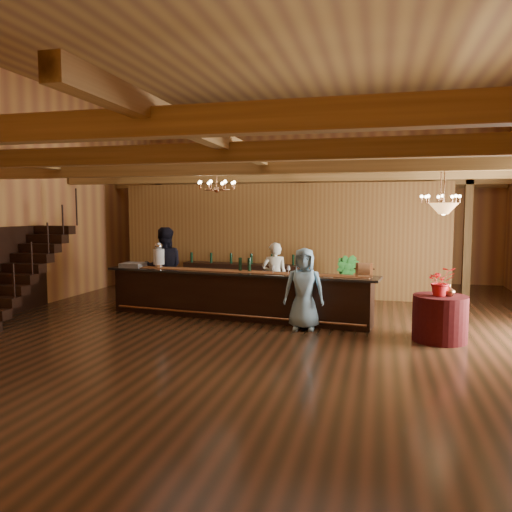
% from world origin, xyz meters
% --- Properties ---
extents(floor, '(14.00, 14.00, 0.00)m').
position_xyz_m(floor, '(0.00, 0.00, 0.00)').
color(floor, '#482615').
rests_on(floor, ground).
extents(ceiling, '(14.00, 14.00, 0.00)m').
position_xyz_m(ceiling, '(0.00, 0.00, 5.50)').
color(ceiling, olive).
rests_on(ceiling, wall_back).
extents(wall_back, '(12.00, 0.10, 5.50)m').
position_xyz_m(wall_back, '(0.00, 7.00, 2.75)').
color(wall_back, '#C4833F').
rests_on(wall_back, floor).
extents(wall_front, '(12.00, 0.10, 5.50)m').
position_xyz_m(wall_front, '(0.00, -7.00, 2.75)').
color(wall_front, '#C4833F').
rests_on(wall_front, floor).
extents(wall_left, '(0.10, 14.00, 5.50)m').
position_xyz_m(wall_left, '(-6.00, 0.00, 2.75)').
color(wall_left, '#C4833F').
rests_on(wall_left, floor).
extents(beam_grid, '(11.90, 13.90, 0.39)m').
position_xyz_m(beam_grid, '(0.00, 0.51, 3.24)').
color(beam_grid, '#A17139').
rests_on(beam_grid, wall_left).
extents(support_posts, '(9.20, 10.20, 3.20)m').
position_xyz_m(support_posts, '(0.00, -0.50, 1.60)').
color(support_posts, '#A17139').
rests_on(support_posts, floor).
extents(partition_wall, '(9.00, 0.18, 3.10)m').
position_xyz_m(partition_wall, '(-0.50, 3.50, 1.55)').
color(partition_wall, brown).
rests_on(partition_wall, floor).
extents(staircase, '(1.00, 2.80, 2.00)m').
position_xyz_m(staircase, '(-5.45, -0.74, 1.00)').
color(staircase, black).
rests_on(staircase, floor).
extents(backroom_boxes, '(4.10, 0.60, 1.10)m').
position_xyz_m(backroom_boxes, '(-0.29, 5.50, 0.53)').
color(backroom_boxes, black).
rests_on(backroom_boxes, floor).
extents(tasting_bar, '(6.24, 1.50, 1.04)m').
position_xyz_m(tasting_bar, '(-0.85, 0.43, 0.52)').
color(tasting_bar, black).
rests_on(tasting_bar, floor).
extents(beverage_dispenser, '(0.26, 0.26, 0.60)m').
position_xyz_m(beverage_dispenser, '(-2.81, 0.72, 1.32)').
color(beverage_dispenser, silver).
rests_on(beverage_dispenser, tasting_bar).
extents(glass_rack_tray, '(0.50, 0.50, 0.10)m').
position_xyz_m(glass_rack_tray, '(-3.46, 0.70, 1.08)').
color(glass_rack_tray, gray).
rests_on(glass_rack_tray, tasting_bar).
extents(raffle_drum, '(0.34, 0.24, 0.30)m').
position_xyz_m(raffle_drum, '(1.91, 0.06, 1.21)').
color(raffle_drum, '#9C6334').
rests_on(raffle_drum, tasting_bar).
extents(bar_bottle_0, '(0.07, 0.07, 0.30)m').
position_xyz_m(bar_bottle_0, '(-0.78, 0.55, 1.18)').
color(bar_bottle_0, black).
rests_on(bar_bottle_0, tasting_bar).
extents(bar_bottle_1, '(0.07, 0.07, 0.30)m').
position_xyz_m(bar_bottle_1, '(-0.57, 0.52, 1.18)').
color(bar_bottle_1, black).
rests_on(bar_bottle_1, tasting_bar).
extents(backbar_shelf, '(3.31, 0.84, 0.92)m').
position_xyz_m(backbar_shelf, '(-1.46, 3.03, 0.46)').
color(backbar_shelf, black).
rests_on(backbar_shelf, floor).
extents(round_table, '(0.96, 0.96, 0.83)m').
position_xyz_m(round_table, '(3.28, -0.54, 0.42)').
color(round_table, '#3A0A0B').
rests_on(round_table, floor).
extents(chandelier_left, '(0.80, 0.80, 0.46)m').
position_xyz_m(chandelier_left, '(-1.15, 0.03, 2.89)').
color(chandelier_left, '#A96F46').
rests_on(chandelier_left, beam_grid).
extents(chandelier_right, '(0.80, 0.80, 0.75)m').
position_xyz_m(chandelier_right, '(3.43, 1.28, 2.61)').
color(chandelier_right, '#A96F46').
rests_on(chandelier_right, beam_grid).
extents(pendant_lamp, '(0.52, 0.52, 0.90)m').
position_xyz_m(pendant_lamp, '(3.28, -0.54, 2.40)').
color(pendant_lamp, '#A96F46').
rests_on(pendant_lamp, beam_grid).
extents(bartender, '(0.67, 0.51, 1.63)m').
position_xyz_m(bartender, '(-0.16, 1.28, 0.82)').
color(bartender, beige).
rests_on(bartender, floor).
extents(staff_second, '(1.18, 1.08, 1.96)m').
position_xyz_m(staff_second, '(-2.89, 1.17, 0.98)').
color(staff_second, black).
rests_on(staff_second, floor).
extents(guest, '(0.83, 0.57, 1.63)m').
position_xyz_m(guest, '(0.76, -0.26, 0.82)').
color(guest, '#81B0CA').
rests_on(guest, floor).
extents(floor_plant, '(0.82, 0.73, 1.27)m').
position_xyz_m(floor_plant, '(1.37, 2.58, 0.64)').
color(floor_plant, '#247022').
rests_on(floor_plant, floor).
extents(table_flowers, '(0.57, 0.52, 0.53)m').
position_xyz_m(table_flowers, '(3.28, -0.58, 1.10)').
color(table_flowers, red).
rests_on(table_flowers, round_table).
extents(table_vase, '(0.19, 0.19, 0.33)m').
position_xyz_m(table_vase, '(3.42, -0.57, 1.00)').
color(table_vase, '#A96F46').
rests_on(table_vase, round_table).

